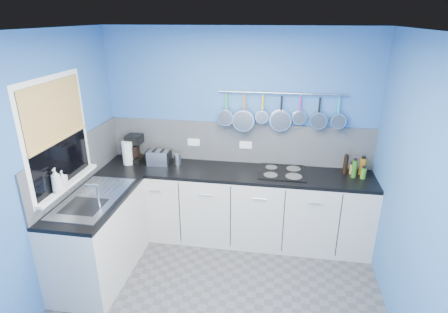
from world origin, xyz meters
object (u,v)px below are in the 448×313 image
(soap_bottle_a, at_px, (56,180))
(soap_bottle_b, at_px, (63,179))
(paper_towel, at_px, (128,153))
(hob, at_px, (282,172))
(toaster, at_px, (159,158))
(canister, at_px, (177,159))
(coffee_maker, at_px, (134,149))

(soap_bottle_a, height_order, soap_bottle_b, soap_bottle_a)
(paper_towel, relative_size, hob, 0.53)
(paper_towel, relative_size, toaster, 1.04)
(canister, bearing_deg, hob, -2.41)
(soap_bottle_b, distance_m, coffee_maker, 1.12)
(paper_towel, bearing_deg, coffee_maker, 58.17)
(canister, bearing_deg, soap_bottle_a, -124.63)
(canister, bearing_deg, paper_towel, -171.99)
(paper_towel, relative_size, canister, 2.15)
(soap_bottle_b, xyz_separation_m, toaster, (0.60, 1.05, -0.15))
(soap_bottle_b, distance_m, paper_towel, 1.03)
(coffee_maker, bearing_deg, toaster, -3.21)
(soap_bottle_b, height_order, canister, soap_bottle_b)
(hob, bearing_deg, coffee_maker, 178.24)
(hob, bearing_deg, canister, 177.59)
(soap_bottle_b, distance_m, canister, 1.37)
(paper_towel, xyz_separation_m, hob, (1.86, 0.03, -0.14))
(soap_bottle_a, relative_size, coffee_maker, 0.71)
(soap_bottle_b, relative_size, coffee_maker, 0.51)
(coffee_maker, bearing_deg, soap_bottle_a, -98.84)
(soap_bottle_a, xyz_separation_m, hob, (2.09, 1.13, -0.26))
(soap_bottle_a, relative_size, paper_towel, 0.84)
(soap_bottle_b, bearing_deg, canister, 53.03)
(canister, relative_size, hob, 0.25)
(paper_towel, bearing_deg, hob, 0.94)
(coffee_maker, bearing_deg, canister, 3.95)
(soap_bottle_a, height_order, coffee_maker, soap_bottle_a)
(canister, bearing_deg, toaster, -169.88)
(soap_bottle_a, bearing_deg, soap_bottle_b, 90.00)
(soap_bottle_a, distance_m, hob, 2.39)
(soap_bottle_a, xyz_separation_m, paper_towel, (0.22, 1.10, -0.13))
(paper_towel, distance_m, coffee_maker, 0.11)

